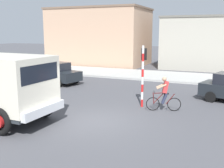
% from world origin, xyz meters
% --- Properties ---
extents(ground_plane, '(120.00, 120.00, 0.00)m').
position_xyz_m(ground_plane, '(0.00, 0.00, 0.00)').
color(ground_plane, '#4C4C51').
extents(sidewalk_far, '(80.00, 5.00, 0.16)m').
position_xyz_m(sidewalk_far, '(0.00, 12.85, 0.08)').
color(sidewalk_far, '#ADADA8').
rests_on(sidewalk_far, ground).
extents(cyclist, '(1.66, 0.67, 1.72)m').
position_xyz_m(cyclist, '(2.42, 2.75, 0.86)').
color(cyclist, black).
rests_on(cyclist, ground).
extents(traffic_light_pole, '(0.24, 0.43, 3.20)m').
position_xyz_m(traffic_light_pole, '(1.21, 3.10, 2.07)').
color(traffic_light_pole, red).
rests_on(traffic_light_pole, ground).
extents(car_red_near, '(4.29, 2.61, 1.60)m').
position_xyz_m(car_red_near, '(-6.79, 6.77, 0.82)').
color(car_red_near, '#1E2328').
rests_on(car_red_near, ground).
extents(building_corner_left, '(11.01, 7.26, 6.51)m').
position_xyz_m(building_corner_left, '(-8.96, 19.16, 3.26)').
color(building_corner_left, tan).
rests_on(building_corner_left, ground).
extents(building_mid_block, '(8.70, 7.65, 5.42)m').
position_xyz_m(building_mid_block, '(2.86, 20.95, 2.71)').
color(building_mid_block, '#B2AD9E').
rests_on(building_mid_block, ground).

